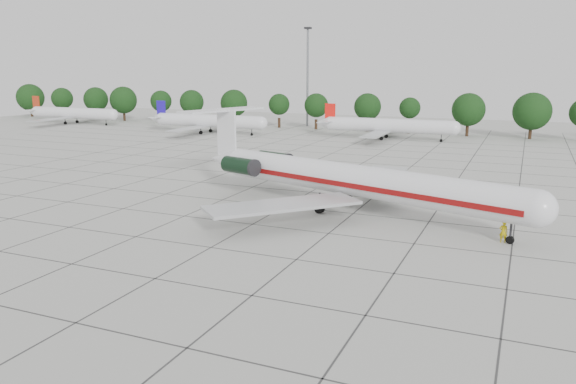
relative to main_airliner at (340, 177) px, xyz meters
name	(u,v)px	position (x,y,z in m)	size (l,w,h in m)	color
ground	(253,224)	(-6.03, -9.11, -3.59)	(260.00, 260.00, 0.00)	#B6B7AF
apron_joints	(307,194)	(-6.03, 5.89, -3.58)	(170.00, 170.00, 0.02)	#383838
main_airliner	(340,177)	(0.00, 0.00, 0.00)	(42.39, 32.39, 10.16)	silver
ground_crew	(503,232)	(17.14, -5.61, -2.60)	(0.72, 0.47, 1.97)	#BFA80B
bg_airliner_a	(73,113)	(-97.49, 62.49, -0.68)	(28.24, 27.20, 7.40)	silver
bg_airliner_b	(208,121)	(-51.10, 57.34, -0.68)	(28.24, 27.20, 7.40)	silver
bg_airliner_c	(388,126)	(-9.61, 63.15, -0.68)	(28.24, 27.20, 7.40)	silver
tree_line	(368,107)	(-17.72, 75.89, 2.39)	(249.86, 8.44, 10.22)	#332114
floodlight_mast	(308,71)	(-36.03, 82.89, 10.69)	(1.60, 1.60, 25.45)	slate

